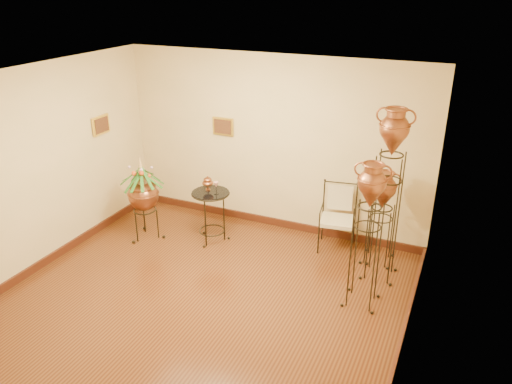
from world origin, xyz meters
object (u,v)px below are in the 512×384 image
at_px(amphora_tall, 387,195).
at_px(armchair, 338,218).
at_px(amphora_mid, 367,235).
at_px(side_table, 211,215).
at_px(planter_urn, 143,192).

relative_size(amphora_tall, armchair, 2.38).
relative_size(amphora_mid, side_table, 1.83).
bearing_deg(amphora_mid, side_table, 165.18).
bearing_deg(armchair, amphora_mid, -71.19).
relative_size(amphora_mid, armchair, 1.90).
distance_m(amphora_mid, armchair, 1.46).
relative_size(amphora_tall, side_table, 2.30).
xyz_separation_m(amphora_tall, planter_urn, (-3.59, -0.38, -0.45)).
bearing_deg(armchair, side_table, -173.17).
relative_size(armchair, side_table, 0.97).
distance_m(amphora_tall, armchair, 1.15).
bearing_deg(amphora_tall, side_table, -178.77).
relative_size(amphora_mid, planter_urn, 1.38).
relative_size(planter_urn, side_table, 1.33).
bearing_deg(amphora_mid, planter_urn, 174.50).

